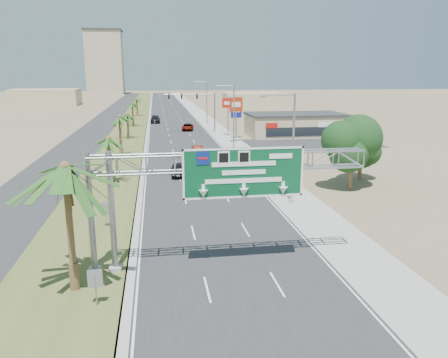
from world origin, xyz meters
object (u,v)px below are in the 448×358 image
store_building (295,125)px  car_mid_lane (198,151)px  sign_gantry (216,171)px  car_left_lane (179,170)px  palm_near (65,168)px  signal_mast (205,109)px  pole_sign_red_far (228,106)px  pole_sign_blue (236,111)px  car_right_lane (188,127)px  car_far (155,119)px  pole_sign_red_near (236,107)px

store_building → car_mid_lane: size_ratio=4.53×
sign_gantry → car_left_lane: (-1.00, 25.04, -5.31)m
palm_near → car_mid_lane: (10.70, 40.08, -6.28)m
sign_gantry → signal_mast: size_ratio=1.63×
palm_near → store_building: bearing=61.7°
car_mid_lane → palm_near: bearing=-109.8°
pole_sign_red_far → store_building: bearing=-2.4°
pole_sign_blue → palm_near: bearing=-109.2°
palm_near → car_right_lane: bearing=80.7°
signal_mast → car_right_lane: 7.12m
sign_gantry → car_far: bearing=92.4°
palm_near → pole_sign_red_near: palm_near is taller
car_right_lane → car_far: 17.13m
palm_near → pole_sign_red_far: 61.32m
car_right_lane → car_left_lane: bearing=-89.0°
car_right_lane → pole_sign_red_near: bearing=-63.0°
palm_near → store_building: palm_near is taller
car_far → pole_sign_red_near: size_ratio=0.70×
pole_sign_red_near → signal_mast: bearing=105.6°
store_building → car_left_lane: bearing=-127.8°
pole_sign_red_far → pole_sign_red_near: bearing=-90.0°
car_far → pole_sign_red_far: 29.83m
car_left_lane → car_mid_lane: size_ratio=1.10×
signal_mast → car_right_lane: size_ratio=2.07×
palm_near → pole_sign_red_near: 53.43m
signal_mast → car_left_lane: (-7.24, -37.01, -4.10)m
car_right_lane → car_mid_lane: bearing=-84.5°
car_mid_lane → car_right_lane: car_right_lane is taller
palm_near → car_far: bearing=86.9°
store_building → car_mid_lane: (-20.50, -17.92, -1.35)m
palm_near → signal_mast: bearing=77.3°
car_right_lane → car_far: size_ratio=0.89×
store_building → car_left_lane: (-24.07, -31.04, -1.25)m
sign_gantry → car_right_lane: (3.17, 66.94, -5.37)m
store_building → car_far: store_building is taller
signal_mast → sign_gantry: bearing=-95.7°
car_right_lane → pole_sign_red_near: pole_sign_red_near is taller
sign_gantry → pole_sign_red_far: size_ratio=2.27×
car_far → pole_sign_blue: size_ratio=0.79×
palm_near → pole_sign_blue: bearing=70.8°
pole_sign_red_far → car_far: bearing=117.5°
car_left_lane → car_mid_lane: (3.57, 13.12, -0.09)m
sign_gantry → car_mid_lane: (2.56, 38.16, -5.40)m
signal_mast → car_far: signal_mast is taller
store_building → pole_sign_blue: size_ratio=2.54×
car_right_lane → car_far: (-6.70, 15.77, 0.12)m
signal_mast → palm_near: bearing=-102.7°
car_far → car_right_lane: bearing=-65.8°
signal_mast → store_building: (16.83, -5.97, -2.85)m
store_building → car_right_lane: bearing=151.4°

